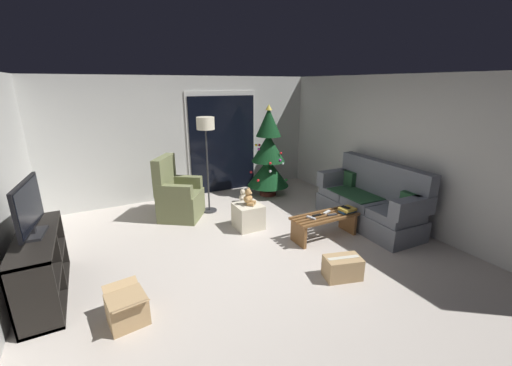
{
  "coord_description": "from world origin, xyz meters",
  "views": [
    {
      "loc": [
        -1.81,
        -3.55,
        2.35
      ],
      "look_at": [
        0.4,
        0.7,
        0.85
      ],
      "focal_mm": 22.39,
      "sensor_mm": 36.0,
      "label": 1
    }
  ],
  "objects_px": {
    "cell_phone": "(346,207)",
    "teddy_bear_cream_by_tree": "(243,197)",
    "media_shelf": "(38,271)",
    "ottoman": "(248,216)",
    "christmas_tree": "(268,156)",
    "cardboard_box_taped_mid_floor": "(343,268)",
    "couch": "(371,202)",
    "remote_black": "(317,215)",
    "television": "(29,208)",
    "book_stack": "(347,210)",
    "floor_lamp": "(206,133)",
    "teddy_bear_honey": "(249,198)",
    "cardboard_box_open_near_shelf": "(127,309)",
    "remote_graphite": "(332,215)",
    "remote_silver": "(311,218)",
    "armchair": "(178,197)",
    "coffee_table": "(325,223)",
    "remote_white": "(327,212)"
  },
  "relations": [
    {
      "from": "cell_phone",
      "to": "teddy_bear_cream_by_tree",
      "type": "height_order",
      "value": "cell_phone"
    },
    {
      "from": "media_shelf",
      "to": "ottoman",
      "type": "distance_m",
      "value": 2.97
    },
    {
      "from": "christmas_tree",
      "to": "cardboard_box_taped_mid_floor",
      "type": "height_order",
      "value": "christmas_tree"
    },
    {
      "from": "media_shelf",
      "to": "ottoman",
      "type": "height_order",
      "value": "media_shelf"
    },
    {
      "from": "couch",
      "to": "remote_black",
      "type": "distance_m",
      "value": 1.18
    },
    {
      "from": "christmas_tree",
      "to": "television",
      "type": "bearing_deg",
      "value": -154.64
    },
    {
      "from": "remote_black",
      "to": "cell_phone",
      "type": "distance_m",
      "value": 0.52
    },
    {
      "from": "couch",
      "to": "book_stack",
      "type": "xyz_separation_m",
      "value": [
        -0.66,
        -0.13,
        0.02
      ]
    },
    {
      "from": "floor_lamp",
      "to": "teddy_bear_honey",
      "type": "height_order",
      "value": "floor_lamp"
    },
    {
      "from": "floor_lamp",
      "to": "cardboard_box_open_near_shelf",
      "type": "relative_size",
      "value": 3.25
    },
    {
      "from": "remote_graphite",
      "to": "remote_silver",
      "type": "relative_size",
      "value": 1.0
    },
    {
      "from": "couch",
      "to": "armchair",
      "type": "bearing_deg",
      "value": 148.31
    },
    {
      "from": "media_shelf",
      "to": "floor_lamp",
      "type": "bearing_deg",
      "value": 32.62
    },
    {
      "from": "coffee_table",
      "to": "television",
      "type": "relative_size",
      "value": 1.31
    },
    {
      "from": "remote_white",
      "to": "media_shelf",
      "type": "distance_m",
      "value": 3.9
    },
    {
      "from": "book_stack",
      "to": "christmas_tree",
      "type": "height_order",
      "value": "christmas_tree"
    },
    {
      "from": "cardboard_box_taped_mid_floor",
      "to": "ottoman",
      "type": "bearing_deg",
      "value": 102.11
    },
    {
      "from": "remote_graphite",
      "to": "floor_lamp",
      "type": "distance_m",
      "value": 2.61
    },
    {
      "from": "remote_graphite",
      "to": "floor_lamp",
      "type": "height_order",
      "value": "floor_lamp"
    },
    {
      "from": "couch",
      "to": "floor_lamp",
      "type": "height_order",
      "value": "floor_lamp"
    },
    {
      "from": "coffee_table",
      "to": "remote_black",
      "type": "xyz_separation_m",
      "value": [
        -0.13,
        0.04,
        0.14
      ]
    },
    {
      "from": "remote_graphite",
      "to": "television",
      "type": "height_order",
      "value": "television"
    },
    {
      "from": "television",
      "to": "cardboard_box_taped_mid_floor",
      "type": "height_order",
      "value": "television"
    },
    {
      "from": "remote_graphite",
      "to": "media_shelf",
      "type": "relative_size",
      "value": 0.11
    },
    {
      "from": "cell_phone",
      "to": "teddy_bear_honey",
      "type": "bearing_deg",
      "value": 130.94
    },
    {
      "from": "couch",
      "to": "cardboard_box_taped_mid_floor",
      "type": "height_order",
      "value": "couch"
    },
    {
      "from": "remote_graphite",
      "to": "ottoman",
      "type": "height_order",
      "value": "ottoman"
    },
    {
      "from": "remote_silver",
      "to": "remote_black",
      "type": "xyz_separation_m",
      "value": [
        0.13,
        0.04,
        0.0
      ]
    },
    {
      "from": "remote_graphite",
      "to": "teddy_bear_honey",
      "type": "xyz_separation_m",
      "value": [
        -0.99,
        0.94,
        0.14
      ]
    },
    {
      "from": "ottoman",
      "to": "cardboard_box_taped_mid_floor",
      "type": "relative_size",
      "value": 0.87
    },
    {
      "from": "remote_silver",
      "to": "remote_black",
      "type": "relative_size",
      "value": 1.0
    },
    {
      "from": "remote_black",
      "to": "cardboard_box_taped_mid_floor",
      "type": "bearing_deg",
      "value": 160.18
    },
    {
      "from": "remote_black",
      "to": "cardboard_box_taped_mid_floor",
      "type": "height_order",
      "value": "remote_black"
    },
    {
      "from": "couch",
      "to": "teddy_bear_cream_by_tree",
      "type": "bearing_deg",
      "value": 127.65
    },
    {
      "from": "armchair",
      "to": "teddy_bear_cream_by_tree",
      "type": "relative_size",
      "value": 3.96
    },
    {
      "from": "remote_silver",
      "to": "remote_black",
      "type": "bearing_deg",
      "value": 177.05
    },
    {
      "from": "cardboard_box_taped_mid_floor",
      "to": "christmas_tree",
      "type": "bearing_deg",
      "value": 77.18
    },
    {
      "from": "remote_silver",
      "to": "christmas_tree",
      "type": "height_order",
      "value": "christmas_tree"
    },
    {
      "from": "remote_silver",
      "to": "remote_white",
      "type": "height_order",
      "value": "same"
    },
    {
      "from": "couch",
      "to": "teddy_bear_honey",
      "type": "xyz_separation_m",
      "value": [
        -1.94,
        0.81,
        0.14
      ]
    },
    {
      "from": "teddy_bear_honey",
      "to": "media_shelf",
      "type": "bearing_deg",
      "value": -167.83
    },
    {
      "from": "remote_white",
      "to": "cardboard_box_taped_mid_floor",
      "type": "relative_size",
      "value": 0.31
    },
    {
      "from": "floor_lamp",
      "to": "remote_white",
      "type": "bearing_deg",
      "value": -53.81
    },
    {
      "from": "book_stack",
      "to": "ottoman",
      "type": "height_order",
      "value": "book_stack"
    },
    {
      "from": "armchair",
      "to": "television",
      "type": "distance_m",
      "value": 2.56
    },
    {
      "from": "book_stack",
      "to": "teddy_bear_honey",
      "type": "xyz_separation_m",
      "value": [
        -1.29,
        0.94,
        0.12
      ]
    },
    {
      "from": "remote_white",
      "to": "cell_phone",
      "type": "height_order",
      "value": "cell_phone"
    },
    {
      "from": "television",
      "to": "teddy_bear_cream_by_tree",
      "type": "distance_m",
      "value": 3.85
    },
    {
      "from": "teddy_bear_honey",
      "to": "remote_white",
      "type": "bearing_deg",
      "value": -39.52
    },
    {
      "from": "armchair",
      "to": "floor_lamp",
      "type": "bearing_deg",
      "value": 3.69
    }
  ]
}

